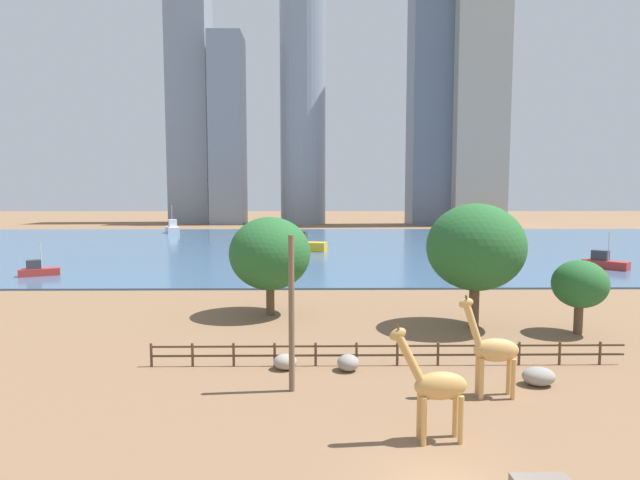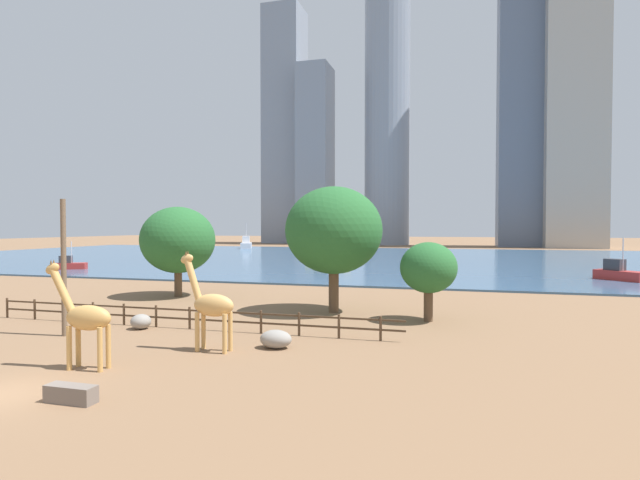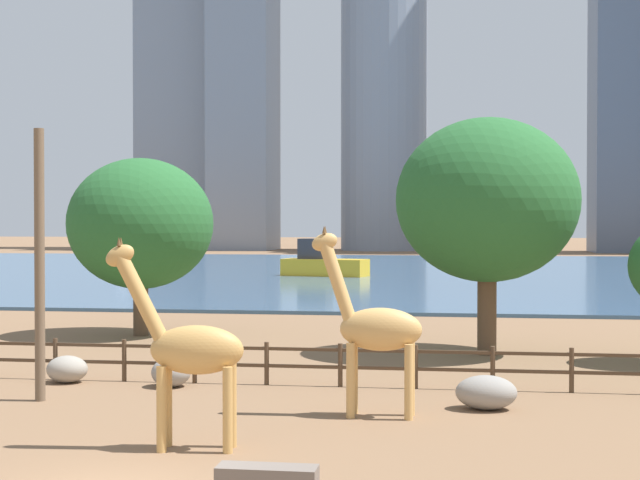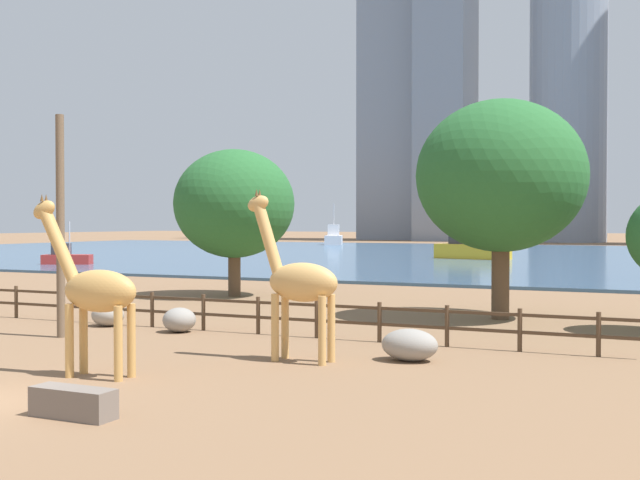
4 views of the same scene
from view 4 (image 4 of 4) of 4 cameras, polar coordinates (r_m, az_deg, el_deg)
name	(u,v)px [view 4 (image 4 of 4)]	position (r m, az deg, el deg)	size (l,w,h in m)	color
ground_plane	(551,257)	(93.46, 16.09, -1.15)	(400.00, 400.00, 0.00)	brown
harbor_water	(546,257)	(90.49, 15.80, -1.16)	(180.00, 86.00, 0.20)	#3D6084
giraffe_tall	(94,290)	(20.93, -15.77, -3.46)	(3.14, 0.99, 4.62)	tan
giraffe_companion	(298,281)	(22.39, -1.57, -2.95)	(2.89, 0.88, 4.84)	tan
utility_pole	(60,226)	(28.34, -17.98, 0.94)	(0.28, 0.28, 7.51)	brown
boulder_near_fence	(108,315)	(31.11, -14.85, -5.18)	(1.27, 1.11, 0.83)	gray
boulder_by_pole	(179,320)	(28.87, -9.98, -5.62)	(1.18, 1.16, 0.87)	gray
boulder_small	(410,345)	(22.77, 6.39, -7.42)	(1.61, 1.20, 0.90)	gray
feeding_trough	(73,403)	(16.99, -17.15, -11.00)	(1.80, 0.60, 0.60)	#72665B
enclosure_fence	(239,311)	(28.40, -5.76, -5.05)	(26.12, 0.14, 1.30)	#4C3826
tree_left_large	(501,176)	(32.91, 12.74, 4.44)	(6.78, 6.78, 8.80)	brown
tree_center_broad	(234,204)	(42.05, -6.12, 2.57)	(6.30, 6.30, 7.69)	brown
boat_sailboat	(334,238)	(130.62, 0.98, 0.16)	(5.21, 7.93, 6.71)	silver
boat_tug	(66,257)	(73.63, -17.62, -1.16)	(4.42, 3.12, 3.75)	#B22D28
boat_barge	(471,248)	(82.03, 10.66, -0.55)	(7.78, 4.28, 3.24)	gold
skyline_block_central	(569,12)	(168.82, 17.28, 15.24)	(14.72, 14.72, 89.52)	gray
skyline_tower_glass	(446,95)	(169.97, 8.94, 10.14)	(10.47, 12.89, 60.16)	gray
skyline_block_left	(395,50)	(183.30, 5.39, 13.29)	(13.17, 13.81, 84.02)	gray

